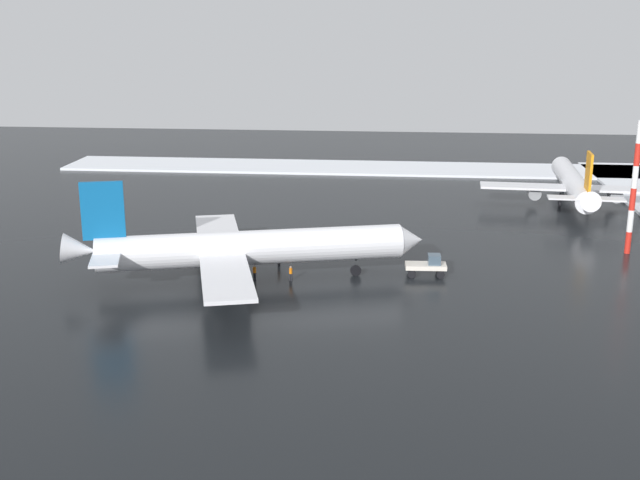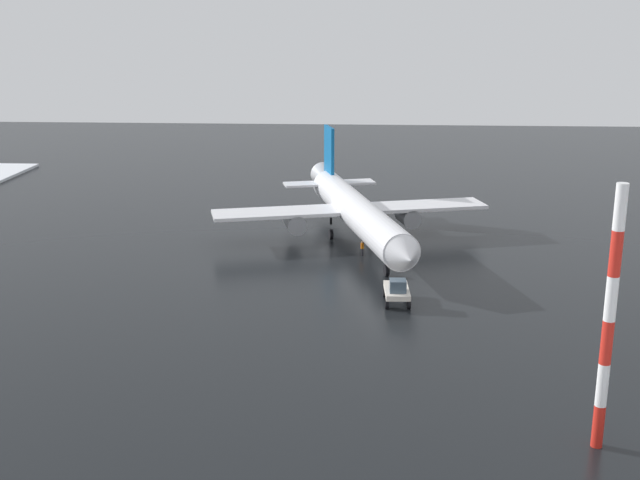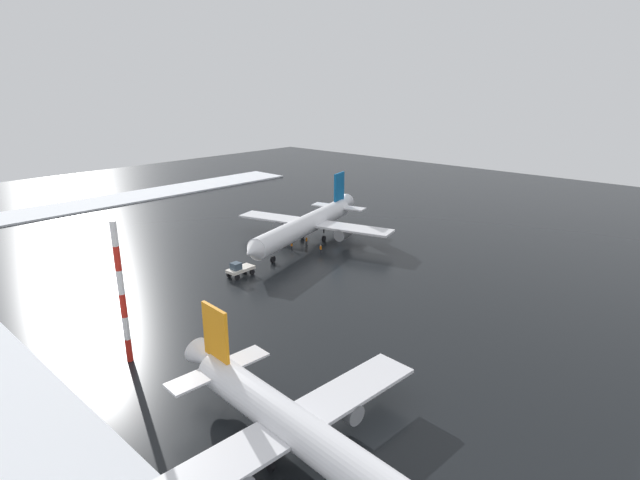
# 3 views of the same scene
# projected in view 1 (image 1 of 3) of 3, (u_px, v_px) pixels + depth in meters

# --- Properties ---
(ground_plane) EXTENTS (240.00, 240.00, 0.00)m
(ground_plane) POSITION_uv_depth(u_px,v_px,m) (340.00, 277.00, 90.26)
(ground_plane) COLOR black
(snow_bank_right) EXTENTS (14.00, 116.00, 0.45)m
(snow_bank_right) POSITION_uv_depth(u_px,v_px,m) (365.00, 168.00, 154.45)
(snow_bank_right) COLOR white
(snow_bank_right) RESTS_ON ground_plane
(airplane_distant_tail) EXTENTS (32.85, 39.10, 11.80)m
(airplane_distant_tail) POSITION_uv_depth(u_px,v_px,m) (243.00, 248.00, 87.68)
(airplane_distant_tail) COLOR white
(airplane_distant_tail) RESTS_ON ground_plane
(airplane_parked_starboard) EXTENTS (34.60, 28.71, 10.27)m
(airplane_parked_starboard) POSITION_uv_depth(u_px,v_px,m) (574.00, 183.00, 124.18)
(airplane_parked_starboard) COLOR white
(airplane_parked_starboard) RESTS_ON ground_plane
(pushback_tug) EXTENTS (2.47, 4.69, 2.50)m
(pushback_tug) POSITION_uv_depth(u_px,v_px,m) (428.00, 265.00, 90.49)
(pushback_tug) COLOR silver
(pushback_tug) RESTS_ON ground_plane
(ground_crew_by_nose_gear) EXTENTS (0.36, 0.36, 1.71)m
(ground_crew_by_nose_gear) POSITION_uv_depth(u_px,v_px,m) (291.00, 273.00, 88.77)
(ground_crew_by_nose_gear) COLOR black
(ground_crew_by_nose_gear) RESTS_ON ground_plane
(ground_crew_mid_apron) EXTENTS (0.36, 0.36, 1.71)m
(ground_crew_mid_apron) POSITION_uv_depth(u_px,v_px,m) (254.00, 272.00, 89.11)
(ground_crew_mid_apron) COLOR black
(ground_crew_mid_apron) RESTS_ON ground_plane
(ground_crew_near_tug) EXTENTS (0.36, 0.36, 1.71)m
(ground_crew_near_tug) POSITION_uv_depth(u_px,v_px,m) (279.00, 258.00, 94.22)
(ground_crew_near_tug) COLOR black
(ground_crew_near_tug) RESTS_ON ground_plane
(antenna_mast) EXTENTS (0.70, 0.70, 16.47)m
(antenna_mast) POSITION_uv_depth(u_px,v_px,m) (634.00, 188.00, 97.29)
(antenna_mast) COLOR red
(antenna_mast) RESTS_ON ground_plane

